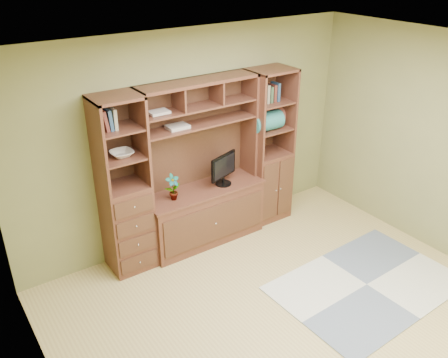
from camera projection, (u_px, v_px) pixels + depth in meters
room at (306, 206)px, 4.23m from camera, size 4.60×4.10×2.64m
center_hutch at (204, 167)px, 5.64m from camera, size 1.54×0.53×2.05m
left_tower at (124, 187)px, 5.16m from camera, size 0.50×0.45×2.05m
right_tower at (268, 147)px, 6.18m from camera, size 0.55×0.45×2.05m
rug at (367, 285)px, 5.26m from camera, size 2.05×1.40×0.01m
monitor at (223, 164)px, 5.75m from camera, size 0.49×0.33×0.54m
orchid at (173, 187)px, 5.45m from camera, size 0.17×0.12×0.32m
magazines at (177, 127)px, 5.32m from camera, size 0.25×0.18×0.04m
bowl at (122, 154)px, 4.99m from camera, size 0.24×0.24×0.06m
blanket_teal at (266, 121)px, 5.93m from camera, size 0.42×0.24×0.24m
blanket_red at (270, 117)px, 6.12m from camera, size 0.41×0.23×0.23m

